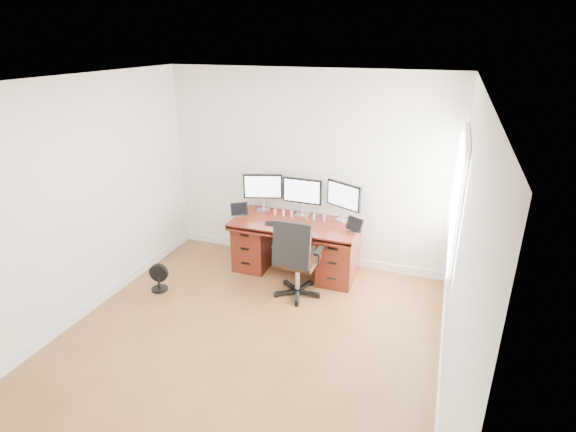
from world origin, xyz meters
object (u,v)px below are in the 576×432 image
(floor_fan, at_px, (158,278))
(monitor_center, at_px, (302,192))
(keyboard, at_px, (287,226))
(desk, at_px, (296,245))
(office_chair, at_px, (296,272))

(floor_fan, height_order, monitor_center, monitor_center)
(floor_fan, xyz_separation_m, keyboard, (1.45, 0.87, 0.58))
(keyboard, bearing_deg, monitor_center, 61.81)
(desk, height_order, floor_fan, desk)
(floor_fan, relative_size, monitor_center, 0.66)
(monitor_center, bearing_deg, desk, -89.10)
(desk, height_order, monitor_center, monitor_center)
(office_chair, distance_m, keyboard, 0.64)
(floor_fan, height_order, keyboard, keyboard)
(monitor_center, height_order, keyboard, monitor_center)
(desk, distance_m, monitor_center, 0.72)
(desk, height_order, keyboard, keyboard)
(desk, distance_m, floor_fan, 1.87)
(desk, bearing_deg, office_chair, -71.12)
(monitor_center, bearing_deg, office_chair, -75.13)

